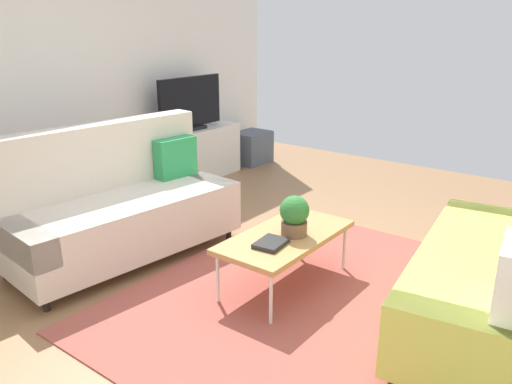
% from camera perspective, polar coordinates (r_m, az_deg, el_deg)
% --- Properties ---
extents(ground_plane, '(7.68, 7.68, 0.00)m').
position_cam_1_polar(ground_plane, '(4.07, 3.52, -9.60)').
color(ground_plane, '#936B47').
extents(wall_far, '(6.40, 0.12, 2.90)m').
position_cam_1_polar(wall_far, '(5.66, -20.97, 12.58)').
color(wall_far, white).
rests_on(wall_far, ground_plane).
extents(area_rug, '(2.90, 2.20, 0.01)m').
position_cam_1_polar(area_rug, '(3.85, 5.25, -11.29)').
color(area_rug, '#9E4C42').
rests_on(area_rug, ground_plane).
extents(couch_beige, '(1.98, 1.04, 1.10)m').
position_cam_1_polar(couch_beige, '(4.46, -14.82, -1.46)').
color(couch_beige, beige).
rests_on(couch_beige, ground_plane).
extents(couch_green, '(1.99, 1.08, 1.10)m').
position_cam_1_polar(couch_green, '(3.56, 25.63, -7.88)').
color(couch_green, '#C1CC51').
rests_on(couch_green, ground_plane).
extents(coffee_table, '(1.10, 0.56, 0.42)m').
position_cam_1_polar(coffee_table, '(3.81, 3.28, -5.06)').
color(coffee_table, '#B7844C').
rests_on(coffee_table, ground_plane).
extents(tv_console, '(1.40, 0.44, 0.64)m').
position_cam_1_polar(tv_console, '(6.51, -7.18, 4.12)').
color(tv_console, silver).
rests_on(tv_console, ground_plane).
extents(tv, '(1.00, 0.20, 0.64)m').
position_cam_1_polar(tv, '(6.37, -7.27, 9.61)').
color(tv, black).
rests_on(tv, tv_console).
extents(storage_trunk, '(0.52, 0.40, 0.44)m').
position_cam_1_polar(storage_trunk, '(7.27, -0.50, 4.96)').
color(storage_trunk, '#4C5666').
rests_on(storage_trunk, ground_plane).
extents(potted_plant, '(0.22, 0.22, 0.30)m').
position_cam_1_polar(potted_plant, '(3.74, 4.27, -2.57)').
color(potted_plant, brown).
rests_on(potted_plant, coffee_table).
extents(table_book_0, '(0.26, 0.21, 0.03)m').
position_cam_1_polar(table_book_0, '(3.61, 1.66, -5.69)').
color(table_book_0, '#262626').
rests_on(table_book_0, coffee_table).
extents(vase_0, '(0.09, 0.09, 0.18)m').
position_cam_1_polar(vase_0, '(6.06, -11.52, 6.84)').
color(vase_0, '#B24C4C').
rests_on(vase_0, tv_console).
extents(vase_1, '(0.13, 0.13, 0.14)m').
position_cam_1_polar(vase_1, '(6.16, -10.49, 6.87)').
color(vase_1, silver).
rests_on(vase_1, tv_console).
extents(bottle_0, '(0.04, 0.04, 0.22)m').
position_cam_1_polar(bottle_0, '(6.22, -8.66, 7.42)').
color(bottle_0, purple).
rests_on(bottle_0, tv_console).
extents(bottle_1, '(0.06, 0.06, 0.23)m').
position_cam_1_polar(bottle_1, '(6.28, -8.05, 7.65)').
color(bottle_1, silver).
rests_on(bottle_1, tv_console).
extents(bottle_2, '(0.06, 0.06, 0.22)m').
position_cam_1_polar(bottle_2, '(6.36, -7.34, 7.74)').
color(bottle_2, '#262626').
rests_on(bottle_2, tv_console).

